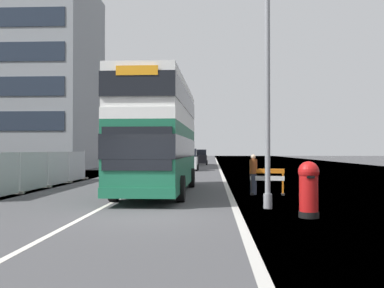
# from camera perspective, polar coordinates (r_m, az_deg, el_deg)

# --- Properties ---
(ground) EXTENTS (140.00, 280.00, 0.10)m
(ground) POSITION_cam_1_polar(r_m,az_deg,el_deg) (13.22, -3.98, -9.49)
(ground) COLOR #424244
(double_decker_bus) EXTENTS (2.96, 11.42, 4.94)m
(double_decker_bus) POSITION_cam_1_polar(r_m,az_deg,el_deg) (20.35, -4.18, 1.12)
(double_decker_bus) COLOR #196042
(double_decker_bus) RESTS_ON ground
(lamppost_foreground) EXTENTS (0.29, 0.70, 9.05)m
(lamppost_foreground) POSITION_cam_1_polar(r_m,az_deg,el_deg) (15.24, 9.65, 8.03)
(lamppost_foreground) COLOR gray
(lamppost_foreground) RESTS_ON ground
(red_pillar_postbox) EXTENTS (0.60, 0.60, 1.63)m
(red_pillar_postbox) POSITION_cam_1_polar(r_m,az_deg,el_deg) (13.32, 14.74, -5.32)
(red_pillar_postbox) COLOR black
(red_pillar_postbox) RESTS_ON ground
(roadworks_barrier) EXTENTS (1.51, 0.61, 1.14)m
(roadworks_barrier) POSITION_cam_1_polar(r_m,az_deg,el_deg) (19.67, 9.63, -4.41)
(roadworks_barrier) COLOR orange
(roadworks_barrier) RESTS_ON ground
(construction_site_fence) EXTENTS (0.44, 13.80, 1.91)m
(construction_site_fence) POSITION_cam_1_polar(r_m,az_deg,el_deg) (24.45, -18.06, -3.20)
(construction_site_fence) COLOR #A8AAAD
(construction_site_fence) RESTS_ON ground
(car_oncoming_near) EXTENTS (2.00, 4.38, 2.26)m
(car_oncoming_near) POSITION_cam_1_polar(r_m,az_deg,el_deg) (36.99, -7.18, -2.16)
(car_oncoming_near) COLOR navy
(car_oncoming_near) RESTS_ON ground
(car_receding_mid) EXTENTS (1.93, 3.91, 2.09)m
(car_receding_mid) POSITION_cam_1_polar(r_m,az_deg,el_deg) (42.72, -0.48, -2.10)
(car_receding_mid) COLOR silver
(car_receding_mid) RESTS_ON ground
(car_receding_far) EXTENTS (1.94, 3.81, 2.06)m
(car_receding_far) POSITION_cam_1_polar(r_m,az_deg,el_deg) (49.84, -4.27, -1.92)
(car_receding_far) COLOR maroon
(car_receding_far) RESTS_ON ground
(car_far_side) EXTENTS (1.94, 3.81, 2.04)m
(car_far_side) POSITION_cam_1_polar(r_m,az_deg,el_deg) (59.36, 1.07, -1.76)
(car_far_side) COLOR black
(car_far_side) RESTS_ON ground
(bare_tree_far_verge_near) EXTENTS (3.37, 2.66, 4.05)m
(bare_tree_far_verge_near) POSITION_cam_1_polar(r_m,az_deg,el_deg) (54.63, -12.68, -0.80)
(bare_tree_far_verge_near) COLOR #4C3D2D
(bare_tree_far_verge_near) RESTS_ON ground
(bare_tree_far_verge_mid) EXTENTS (2.39, 3.45, 5.12)m
(bare_tree_far_verge_mid) POSITION_cam_1_polar(r_m,az_deg,el_deg) (60.12, -14.71, -0.22)
(bare_tree_far_verge_mid) COLOR #4C3D2D
(bare_tree_far_verge_mid) RESTS_ON ground
(bare_tree_far_verge_far) EXTENTS (2.77, 2.67, 5.13)m
(bare_tree_far_verge_far) POSITION_cam_1_polar(r_m,az_deg,el_deg) (63.06, -12.88, -0.27)
(bare_tree_far_verge_far) COLOR #4C3D2D
(bare_tree_far_verge_far) RESTS_ON ground
(pedestrian_at_kerb) EXTENTS (0.34, 0.34, 1.76)m
(pedestrian_at_kerb) POSITION_cam_1_polar(r_m,az_deg,el_deg) (19.74, 7.88, -3.88)
(pedestrian_at_kerb) COLOR #2D3342
(pedestrian_at_kerb) RESTS_ON ground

